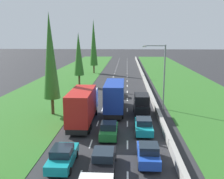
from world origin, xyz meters
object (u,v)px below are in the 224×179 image
blue_box_truck_centre_lane (115,96)px  red_box_truck_left_lane (83,106)px  grey_hatchback_centre_lane (116,91)px  poplar_tree_second (50,56)px  green_hatchback_centre_lane (109,130)px  black_sedan_centre_lane (104,160)px  teal_sedan_left_lane (63,156)px  street_light_mast (162,72)px  poplar_tree_fourth (94,43)px  teal_sedan_right_lane (144,126)px  poplar_tree_third (79,54)px  blue_hatchback_right_lane (148,154)px  black_van_right_lane (141,105)px

blue_box_truck_centre_lane → red_box_truck_left_lane: 6.28m
red_box_truck_left_lane → grey_hatchback_centre_lane: bearing=77.8°
red_box_truck_left_lane → poplar_tree_second: size_ratio=0.72×
green_hatchback_centre_lane → blue_box_truck_centre_lane: (0.15, 9.47, 1.35)m
black_sedan_centre_lane → blue_box_truck_centre_lane: bearing=89.6°
black_sedan_centre_lane → teal_sedan_left_lane: (-3.27, 0.43, 0.00)m
red_box_truck_left_lane → street_light_mast: street_light_mast is taller
black_sedan_centre_lane → green_hatchback_centre_lane: bearing=90.3°
poplar_tree_fourth → street_light_mast: 38.79m
teal_sedan_right_lane → street_light_mast: bearing=72.3°
teal_sedan_right_lane → poplar_tree_second: poplar_tree_second is taller
teal_sedan_left_lane → poplar_tree_third: bearing=98.1°
teal_sedan_right_lane → blue_box_truck_centre_lane: bearing=113.7°
grey_hatchback_centre_lane → red_box_truck_left_lane: 15.13m
green_hatchback_centre_lane → black_sedan_centre_lane: bearing=-89.7°
poplar_tree_third → teal_sedan_right_lane: bearing=-66.2°
teal_sedan_right_lane → poplar_tree_fourth: (-10.97, 45.39, 7.54)m
black_sedan_centre_lane → poplar_tree_third: 36.00m
teal_sedan_left_lane → poplar_tree_fourth: bearing=94.5°
teal_sedan_right_lane → red_box_truck_left_lane: size_ratio=0.48×
poplar_tree_second → red_box_truck_left_lane: bearing=-37.5°
red_box_truck_left_lane → poplar_tree_second: bearing=142.5°
green_hatchback_centre_lane → poplar_tree_fourth: bearing=98.9°
black_sedan_centre_lane → street_light_mast: size_ratio=0.50×
poplar_tree_second → street_light_mast: size_ratio=1.46×
blue_box_truck_centre_lane → teal_sedan_left_lane: 15.88m
street_light_mast → blue_box_truck_centre_lane: bearing=-166.8°
blue_hatchback_right_lane → street_light_mast: bearing=79.4°
teal_sedan_left_lane → poplar_tree_second: (-4.70, 13.77, 6.79)m
street_light_mast → teal_sedan_right_lane: bearing=-107.7°
poplar_tree_third → poplar_tree_fourth: 18.96m
poplar_tree_second → poplar_tree_third: poplar_tree_second is taller
black_van_right_lane → teal_sedan_right_lane: bearing=-91.0°
blue_box_truck_centre_lane → poplar_tree_second: (-8.07, -1.69, 5.42)m
grey_hatchback_centre_lane → poplar_tree_third: size_ratio=0.36×
blue_box_truck_centre_lane → blue_hatchback_right_lane: blue_box_truck_centre_lane is taller
black_sedan_centre_lane → grey_hatchback_centre_lane: (-0.14, 25.37, 0.02)m
poplar_tree_second → teal_sedan_left_lane: bearing=-71.2°
blue_box_truck_centre_lane → poplar_tree_second: 9.87m
street_light_mast → poplar_tree_fourth: bearing=111.1°
blue_box_truck_centre_lane → street_light_mast: bearing=13.2°
blue_hatchback_right_lane → poplar_tree_third: 35.76m
poplar_tree_fourth → poplar_tree_second: bearing=-90.8°
poplar_tree_second → poplar_tree_third: 20.43m
green_hatchback_centre_lane → teal_sedan_right_lane: size_ratio=0.87×
green_hatchback_centre_lane → teal_sedan_left_lane: 6.80m
black_sedan_centre_lane → street_light_mast: 19.09m
blue_box_truck_centre_lane → blue_hatchback_right_lane: (3.38, -14.62, -1.35)m
blue_hatchback_right_lane → teal_sedan_right_lane: 6.80m
red_box_truck_left_lane → street_light_mast: 12.31m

